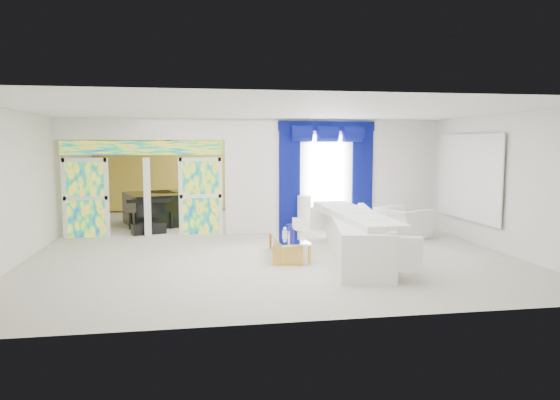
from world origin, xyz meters
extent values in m
plane|color=#B7AF9E|center=(0.00, 0.00, 0.00)|extent=(12.00, 12.00, 0.00)
cube|color=white|center=(2.15, 1.00, 1.50)|extent=(5.70, 0.18, 3.00)
cube|color=white|center=(-2.85, 1.00, 2.73)|extent=(4.30, 0.18, 0.55)
cube|color=#994C3F|center=(-4.28, 1.00, 1.00)|extent=(0.95, 0.04, 2.00)
cube|color=#994C3F|center=(-1.42, 1.00, 1.00)|extent=(0.95, 0.04, 2.00)
cube|color=#994C3F|center=(-2.85, 1.00, 2.25)|extent=(4.00, 0.05, 0.35)
cube|color=white|center=(1.90, 0.90, 1.45)|extent=(1.00, 0.02, 2.30)
cube|color=#030847|center=(0.90, 0.87, 1.40)|extent=(0.55, 0.10, 2.80)
cube|color=#030847|center=(2.90, 0.87, 1.40)|extent=(0.55, 0.10, 2.80)
cube|color=#030847|center=(1.90, 0.87, 2.82)|extent=(2.60, 0.12, 0.25)
cube|color=white|center=(4.94, -1.00, 1.55)|extent=(0.04, 2.70, 1.90)
cube|color=gold|center=(0.00, 5.90, 1.50)|extent=(9.70, 0.12, 2.90)
cube|color=white|center=(1.70, -2.30, 0.42)|extent=(1.79, 4.48, 0.84)
cube|color=#BC8A3A|center=(0.35, -2.00, 0.20)|extent=(0.92, 1.84, 0.39)
cube|color=white|center=(1.57, 0.72, 0.21)|extent=(1.26, 0.51, 0.41)
cylinder|color=silver|center=(1.27, 0.72, 0.70)|extent=(0.36, 0.36, 0.58)
imported|color=white|center=(3.58, -0.34, 0.37)|extent=(1.37, 1.45, 0.75)
cube|color=black|center=(-2.78, 2.85, 0.46)|extent=(1.91, 2.18, 0.92)
cube|color=black|center=(-2.78, 1.25, 0.14)|extent=(0.92, 0.59, 0.29)
cube|color=tan|center=(-4.72, 2.08, 0.37)|extent=(0.58, 0.55, 0.74)
sphere|color=gold|center=(-2.30, 3.40, 2.65)|extent=(0.60, 0.60, 0.60)
cylinder|color=navy|center=(0.31, -2.58, 0.51)|extent=(0.09, 0.09, 0.25)
cylinder|color=navy|center=(0.41, -1.50, 0.47)|extent=(0.08, 0.08, 0.16)
cylinder|color=silver|center=(0.31, -1.75, 0.45)|extent=(0.11, 0.11, 0.11)
cylinder|color=#151795|center=(0.39, -1.99, 0.51)|extent=(0.08, 0.08, 0.23)
cylinder|color=silver|center=(0.33, -2.30, 0.45)|extent=(0.10, 0.10, 0.12)
camera|label=1|loc=(-1.57, -12.41, 2.32)|focal=32.91mm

